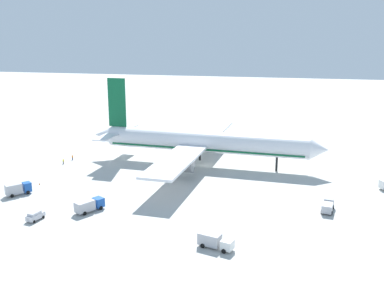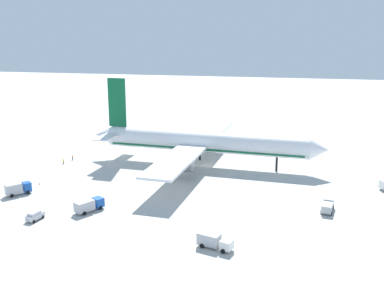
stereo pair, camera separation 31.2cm
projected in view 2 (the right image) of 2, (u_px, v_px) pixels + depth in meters
ground_plane at (205, 165)px, 139.84m from camera, size 600.00×600.00×0.00m
airliner at (201, 142)px, 138.41m from camera, size 74.93×73.81×26.51m
service_truck_0 at (18, 188)px, 113.86m from camera, size 5.54×6.24×3.07m
service_truck_2 at (89, 205)px, 103.18m from camera, size 5.55×7.27×2.81m
service_truck_3 at (214, 241)px, 85.39m from camera, size 7.35×4.13×2.77m
service_truck_5 at (328, 206)px, 103.17m from camera, size 3.26×6.29×2.36m
service_van at (35, 216)px, 98.46m from camera, size 2.69×4.55×1.97m
baggage_cart_0 at (311, 145)px, 162.86m from camera, size 2.28×3.05×1.32m
ground_worker_2 at (63, 161)px, 141.17m from camera, size 0.40×0.40×1.68m
ground_worker_3 at (73, 157)px, 145.61m from camera, size 0.53×0.53×1.77m
traffic_cone_0 at (39, 184)px, 121.80m from camera, size 0.36×0.36×0.55m
traffic_cone_1 at (280, 139)px, 173.55m from camera, size 0.36×0.36×0.55m
traffic_cone_2 at (162, 134)px, 183.35m from camera, size 0.36×0.36×0.55m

